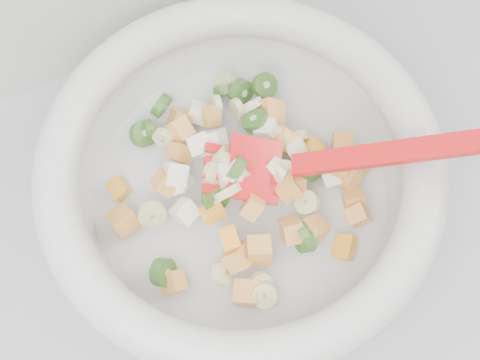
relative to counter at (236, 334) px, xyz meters
name	(u,v)px	position (x,y,z in m)	size (l,w,h in m)	color
counter	(236,334)	(0.00, 0.00, 0.00)	(2.00, 0.60, 0.90)	gray
mixing_bowl	(241,176)	(0.04, 0.06, 0.51)	(0.40, 0.37, 0.15)	#BCBCBA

